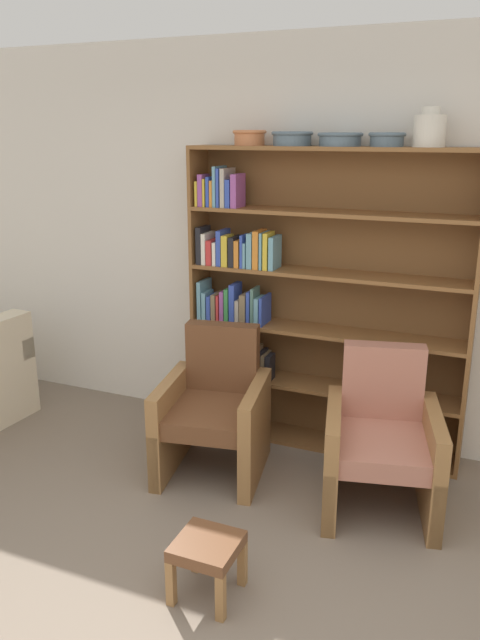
# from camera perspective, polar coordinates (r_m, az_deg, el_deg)

# --- Properties ---
(wall_back) EXTENTS (12.00, 0.06, 2.75)m
(wall_back) POSITION_cam_1_polar(r_m,az_deg,el_deg) (4.27, 11.05, 6.33)
(wall_back) COLOR silver
(wall_back) RESTS_ON ground
(bookshelf) EXTENTS (1.89, 0.30, 2.04)m
(bookshelf) POSITION_cam_1_polar(r_m,az_deg,el_deg) (4.27, 5.40, 1.54)
(bookshelf) COLOR brown
(bookshelf) RESTS_ON ground
(bowl_stoneware) EXTENTS (0.22, 0.22, 0.10)m
(bowl_stoneware) POSITION_cam_1_polar(r_m,az_deg,el_deg) (4.23, 0.87, 16.42)
(bowl_stoneware) COLOR #C67547
(bowl_stoneware) RESTS_ON bookshelf
(bowl_sage) EXTENTS (0.27, 0.27, 0.09)m
(bowl_sage) POSITION_cam_1_polar(r_m,az_deg,el_deg) (4.13, 4.80, 16.29)
(bowl_sage) COLOR slate
(bowl_sage) RESTS_ON bookshelf
(bowl_slate) EXTENTS (0.28, 0.28, 0.08)m
(bowl_slate) POSITION_cam_1_polar(r_m,az_deg,el_deg) (4.04, 9.14, 16.07)
(bowl_slate) COLOR slate
(bowl_slate) RESTS_ON bookshelf
(bowl_cream) EXTENTS (0.22, 0.22, 0.08)m
(bowl_cream) POSITION_cam_1_polar(r_m,az_deg,el_deg) (3.98, 13.29, 15.85)
(bowl_cream) COLOR slate
(bowl_cream) RESTS_ON bookshelf
(vase_tall) EXTENTS (0.19, 0.19, 0.22)m
(vase_tall) POSITION_cam_1_polar(r_m,az_deg,el_deg) (3.95, 16.94, 16.31)
(vase_tall) COLOR silver
(vase_tall) RESTS_ON bookshelf
(armchair_leather) EXTENTS (0.75, 0.78, 0.93)m
(armchair_leather) POSITION_cam_1_polar(r_m,az_deg,el_deg) (4.06, -2.34, -8.32)
(armchair_leather) COLOR olive
(armchair_leather) RESTS_ON ground
(armchair_cushioned) EXTENTS (0.78, 0.81, 0.93)m
(armchair_cushioned) POSITION_cam_1_polar(r_m,az_deg,el_deg) (3.78, 12.81, -10.81)
(armchair_cushioned) COLOR olive
(armchair_cushioned) RESTS_ON ground
(footstool) EXTENTS (0.29, 0.29, 0.30)m
(footstool) POSITION_cam_1_polar(r_m,az_deg,el_deg) (3.13, -3.03, -20.44)
(footstool) COLOR olive
(footstool) RESTS_ON ground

